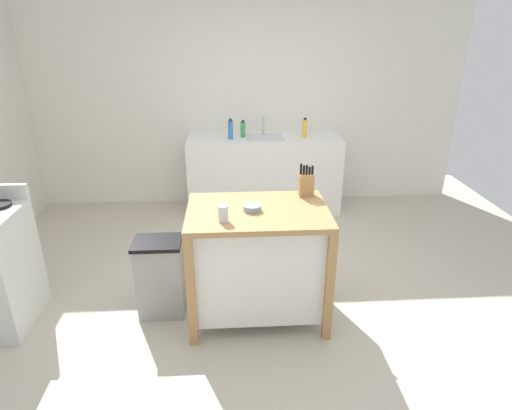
% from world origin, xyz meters
% --- Properties ---
extents(ground_plane, '(6.20, 6.20, 0.00)m').
position_xyz_m(ground_plane, '(0.00, 0.00, 0.00)').
color(ground_plane, '#BCB29E').
rests_on(ground_plane, ground).
extents(wall_back, '(5.20, 0.10, 2.60)m').
position_xyz_m(wall_back, '(0.00, 2.38, 1.30)').
color(wall_back, silver).
rests_on(wall_back, ground).
extents(kitchen_island, '(1.02, 0.71, 0.89)m').
position_xyz_m(kitchen_island, '(-0.04, -0.08, 0.50)').
color(kitchen_island, '#AD7F4C').
rests_on(kitchen_island, ground).
extents(knife_block, '(0.11, 0.09, 0.25)m').
position_xyz_m(knife_block, '(0.35, 0.18, 0.99)').
color(knife_block, '#AD7F4C').
rests_on(knife_block, kitchen_island).
extents(bowl_ceramic_small, '(0.13, 0.13, 0.04)m').
position_xyz_m(bowl_ceramic_small, '(-0.08, -0.10, 0.92)').
color(bowl_ceramic_small, gray).
rests_on(bowl_ceramic_small, kitchen_island).
extents(drinking_cup, '(0.07, 0.07, 0.11)m').
position_xyz_m(drinking_cup, '(-0.28, -0.26, 0.95)').
color(drinking_cup, silver).
rests_on(drinking_cup, kitchen_island).
extents(trash_bin, '(0.36, 0.28, 0.63)m').
position_xyz_m(trash_bin, '(-0.79, -0.01, 0.32)').
color(trash_bin, gray).
rests_on(trash_bin, ground).
extents(sink_counter, '(1.79, 0.60, 0.90)m').
position_xyz_m(sink_counter, '(0.17, 2.03, 0.45)').
color(sink_counter, white).
rests_on(sink_counter, ground).
extents(sink_faucet, '(0.02, 0.02, 0.22)m').
position_xyz_m(sink_faucet, '(0.17, 2.17, 1.01)').
color(sink_faucet, '#B7BCC1').
rests_on(sink_faucet, sink_counter).
extents(bottle_dish_soap, '(0.05, 0.05, 0.23)m').
position_xyz_m(bottle_dish_soap, '(-0.21, 1.97, 1.00)').
color(bottle_dish_soap, blue).
rests_on(bottle_dish_soap, sink_counter).
extents(bottle_spray_cleaner, '(0.05, 0.05, 0.23)m').
position_xyz_m(bottle_spray_cleaner, '(0.64, 2.00, 1.00)').
color(bottle_spray_cleaner, yellow).
rests_on(bottle_spray_cleaner, sink_counter).
extents(bottle_hand_soap, '(0.06, 0.06, 0.20)m').
position_xyz_m(bottle_hand_soap, '(-0.07, 2.05, 0.99)').
color(bottle_hand_soap, green).
rests_on(bottle_hand_soap, sink_counter).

